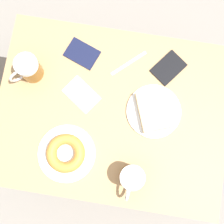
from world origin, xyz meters
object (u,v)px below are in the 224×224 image
object	(u,v)px
beer_mug_center	(131,178)
passport_near_edge	(82,54)
passport_far_edge	(168,68)
beer_mug_left	(29,69)
plate_with_cake	(154,111)
fork	(129,63)
napkin_folded	(82,95)
plate_with_donut	(66,153)

from	to	relation	value
beer_mug_center	passport_near_edge	size ratio (longest dim) A/B	0.87
passport_far_edge	beer_mug_left	bearing A→B (deg)	101.47
plate_with_cake	fork	size ratio (longest dim) A/B	1.63
beer_mug_center	fork	distance (m)	0.45
beer_mug_left	napkin_folded	xyz separation A→B (m)	(-0.05, -0.21, -0.06)
plate_with_donut	beer_mug_center	size ratio (longest dim) A/B	1.68
beer_mug_left	passport_far_edge	bearing A→B (deg)	-78.53
napkin_folded	beer_mug_left	bearing A→B (deg)	75.33
napkin_folded	passport_near_edge	xyz separation A→B (m)	(0.16, 0.03, 0.00)
plate_with_donut	passport_near_edge	distance (m)	0.40
plate_with_donut	fork	bearing A→B (deg)	-24.54
fork	napkin_folded	bearing A→B (deg)	133.69
plate_with_cake	beer_mug_left	xyz separation A→B (m)	(0.08, 0.49, 0.04)
fork	passport_far_edge	bearing A→B (deg)	-87.85
plate_with_donut	passport_near_edge	bearing A→B (deg)	1.77
plate_with_cake	beer_mug_center	world-z (taller)	beer_mug_center
fork	passport_far_edge	world-z (taller)	passport_far_edge
plate_with_cake	napkin_folded	xyz separation A→B (m)	(0.02, 0.29, -0.02)
beer_mug_left	napkin_folded	world-z (taller)	beer_mug_left
beer_mug_left	napkin_folded	bearing A→B (deg)	-104.67
plate_with_donut	passport_far_edge	bearing A→B (deg)	-40.40
passport_near_edge	plate_with_cake	bearing A→B (deg)	-120.61
plate_with_cake	passport_near_edge	distance (m)	0.36
plate_with_donut	napkin_folded	size ratio (longest dim) A/B	1.38
plate_with_donut	passport_near_edge	size ratio (longest dim) A/B	1.46
beer_mug_center	passport_far_edge	size ratio (longest dim) A/B	0.84
beer_mug_center	fork	world-z (taller)	beer_mug_center
beer_mug_left	plate_with_cake	bearing A→B (deg)	-98.69
plate_with_cake	fork	xyz separation A→B (m)	(0.18, 0.12, -0.02)
fork	passport_near_edge	distance (m)	0.19
beer_mug_left	passport_near_edge	distance (m)	0.22
napkin_folded	passport_far_edge	xyz separation A→B (m)	(0.16, -0.32, 0.00)
passport_near_edge	passport_far_edge	world-z (taller)	same
beer_mug_left	fork	xyz separation A→B (m)	(0.10, -0.37, -0.06)
napkin_folded	fork	world-z (taller)	same
plate_with_donut	fork	world-z (taller)	plate_with_donut
beer_mug_center	napkin_folded	size ratio (longest dim) A/B	0.82
plate_with_donut	beer_mug_left	xyz separation A→B (m)	(0.29, 0.19, 0.04)
beer_mug_center	napkin_folded	xyz separation A→B (m)	(0.28, 0.24, -0.06)
plate_with_cake	plate_with_donut	distance (m)	0.37
plate_with_donut	napkin_folded	world-z (taller)	plate_with_donut
fork	passport_near_edge	world-z (taller)	passport_near_edge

